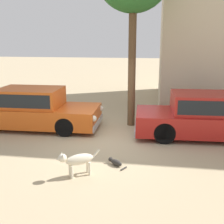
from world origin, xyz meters
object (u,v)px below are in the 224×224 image
Objects in this scene: parked_sedan_second at (204,115)px; parked_sedan_nearest at (32,108)px; stray_dog_spotted at (76,160)px; stray_cat at (116,162)px.

parked_sedan_nearest is at bearing 176.75° from parked_sedan_second.
stray_cat is at bearing -172.84° from stray_dog_spotted.
parked_sedan_second is 9.13× the size of stray_cat.
parked_sedan_second is at bearing -169.47° from stray_dog_spotted.
parked_sedan_second is 4.99× the size of stray_dog_spotted.
parked_sedan_second reaches higher than stray_dog_spotted.
stray_dog_spotted is 1.83× the size of stray_cat.
stray_cat is (3.39, -2.68, -0.63)m from parked_sedan_nearest.
parked_sedan_nearest is 4.37m from stray_cat.
parked_sedan_nearest is 5.30× the size of stray_dog_spotted.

